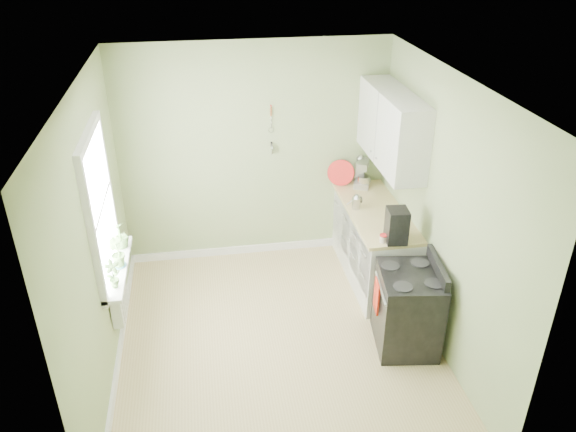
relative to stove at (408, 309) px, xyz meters
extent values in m
cube|color=tan|center=(-1.28, 0.22, -0.44)|extent=(3.20, 3.60, 0.02)
cube|color=white|center=(-1.28, 0.22, 2.28)|extent=(3.20, 3.60, 0.02)
cube|color=#98A973|center=(-1.28, 2.03, 0.92)|extent=(3.20, 0.02, 2.70)
cube|color=#98A973|center=(-2.89, 0.22, 0.92)|extent=(0.02, 3.60, 2.70)
cube|color=#98A973|center=(0.33, 0.22, 0.92)|extent=(0.02, 3.60, 2.70)
cube|color=white|center=(0.02, 1.22, 0.01)|extent=(0.60, 1.60, 0.87)
cube|color=#DAC585|center=(0.01, 1.22, 0.46)|extent=(0.64, 1.60, 0.04)
cube|color=white|center=(0.15, 1.32, 1.42)|extent=(0.35, 1.40, 0.80)
cube|color=white|center=(-2.87, 0.52, 1.12)|extent=(0.02, 1.00, 1.30)
cube|color=white|center=(-2.85, 0.52, 1.81)|extent=(0.06, 1.14, 0.07)
cube|color=white|center=(-2.85, 0.52, 0.44)|extent=(0.06, 1.14, 0.07)
cube|color=white|center=(-2.85, 0.52, 1.12)|extent=(0.04, 1.00, 0.04)
cube|color=white|center=(-2.79, 0.52, 0.45)|extent=(0.18, 1.14, 0.04)
cube|color=white|center=(-2.82, 0.47, 0.12)|extent=(0.12, 0.50, 0.35)
cylinder|color=#DAC585|center=(-1.08, 2.00, 1.45)|extent=(0.02, 0.02, 0.10)
cylinder|color=silver|center=(-1.08, 2.00, 1.33)|extent=(0.01, 0.01, 0.16)
cylinder|color=silver|center=(-1.08, 2.00, 0.99)|extent=(0.01, 0.14, 0.14)
cube|color=black|center=(0.00, 0.00, -0.02)|extent=(0.67, 0.75, 0.81)
cube|color=black|center=(0.00, 0.00, 0.40)|extent=(0.67, 0.75, 0.03)
cube|color=black|center=(0.26, 0.00, 0.47)|extent=(0.15, 0.68, 0.13)
cylinder|color=#B2B2B7|center=(-0.30, 0.00, 0.29)|extent=(0.10, 0.55, 0.02)
cube|color=#B32714|center=(-0.30, 0.09, 0.13)|extent=(0.05, 0.20, 0.34)
cube|color=#B2B2B7|center=(0.04, 1.87, 0.52)|extent=(0.28, 0.32, 0.07)
cube|color=#B2B2B7|center=(0.04, 1.99, 0.65)|extent=(0.13, 0.11, 0.20)
cube|color=#B2B2B7|center=(0.04, 1.89, 0.77)|extent=(0.23, 0.30, 0.09)
sphere|color=#B2B2B7|center=(0.04, 1.99, 0.79)|extent=(0.11, 0.11, 0.11)
cylinder|color=silver|center=(0.04, 1.82, 0.58)|extent=(0.15, 0.15, 0.13)
cylinder|color=silver|center=(-0.20, 1.29, 0.55)|extent=(0.10, 0.10, 0.14)
cone|color=silver|center=(-0.20, 1.29, 0.64)|extent=(0.10, 0.10, 0.04)
cylinder|color=silver|center=(-0.28, 1.29, 0.58)|extent=(0.10, 0.03, 0.07)
cube|color=black|center=(0.00, 0.52, 0.67)|extent=(0.23, 0.25, 0.36)
cylinder|color=black|center=(-0.03, 0.52, 0.56)|extent=(0.11, 0.11, 0.12)
cylinder|color=red|center=(-0.23, 1.94, 0.65)|extent=(0.34, 0.14, 0.33)
cylinder|color=beige|center=(-0.13, 0.52, 0.52)|extent=(0.07, 0.07, 0.07)
cylinder|color=red|center=(-0.13, 0.52, 0.56)|extent=(0.08, 0.08, 0.01)
imported|color=#4B7234|center=(-2.78, 0.16, 0.62)|extent=(0.18, 0.15, 0.29)
imported|color=#4B7234|center=(-2.78, 0.52, 0.62)|extent=(0.21, 0.20, 0.29)
imported|color=#4B7234|center=(-2.78, 0.87, 0.62)|extent=(0.22, 0.22, 0.28)
camera|label=1|loc=(-1.90, -4.22, 3.45)|focal=35.00mm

